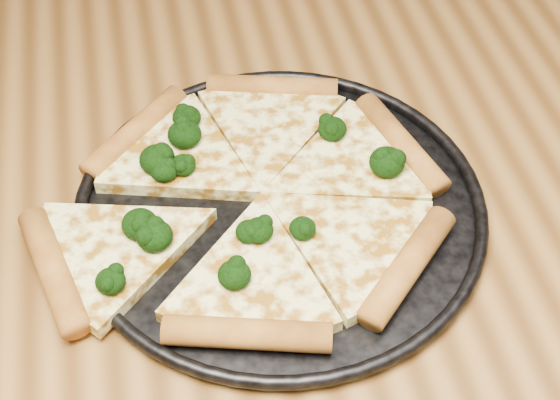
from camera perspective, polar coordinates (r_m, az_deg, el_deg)
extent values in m
cube|color=olive|center=(0.68, -2.67, -5.16)|extent=(1.20, 0.90, 0.04)
cube|color=brown|center=(1.35, 18.03, 2.20)|extent=(0.06, 0.06, 0.71)
cylinder|color=black|center=(0.70, 0.00, -0.71)|extent=(0.34, 0.34, 0.01)
torus|color=black|center=(0.69, 0.00, -0.33)|extent=(0.35, 0.35, 0.01)
cylinder|color=#C68031|center=(0.74, 8.41, 3.94)|extent=(0.06, 0.13, 0.02)
cylinder|color=#C68031|center=(0.79, -0.54, 7.83)|extent=(0.13, 0.06, 0.02)
cylinder|color=#C68031|center=(0.76, -10.04, 4.68)|extent=(0.11, 0.11, 0.02)
cylinder|color=#C68031|center=(0.66, -15.51, -4.75)|extent=(0.06, 0.13, 0.02)
cylinder|color=#C68031|center=(0.61, -2.30, -9.29)|extent=(0.13, 0.06, 0.02)
cylinder|color=#C68031|center=(0.65, 8.88, -4.58)|extent=(0.11, 0.11, 0.02)
ellipsoid|color=black|center=(0.65, -1.49, -2.11)|extent=(0.02, 0.02, 0.02)
ellipsoid|color=black|center=(0.66, 1.58, -1.98)|extent=(0.02, 0.02, 0.02)
ellipsoid|color=black|center=(0.71, -8.55, 2.80)|extent=(0.03, 0.03, 0.02)
ellipsoid|color=black|center=(0.74, 3.66, 4.98)|extent=(0.03, 0.03, 0.02)
ellipsoid|color=black|center=(0.67, -9.75, -1.67)|extent=(0.03, 0.03, 0.02)
ellipsoid|color=black|center=(0.70, -8.09, 2.06)|extent=(0.02, 0.02, 0.02)
ellipsoid|color=black|center=(0.66, -8.73, -2.48)|extent=(0.03, 0.03, 0.02)
ellipsoid|color=black|center=(0.75, -6.52, 5.74)|extent=(0.03, 0.03, 0.02)
ellipsoid|color=black|center=(0.64, -11.73, -5.56)|extent=(0.02, 0.02, 0.02)
ellipsoid|color=black|center=(0.65, -2.19, -2.21)|extent=(0.02, 0.02, 0.02)
ellipsoid|color=black|center=(0.71, -6.76, 2.43)|extent=(0.02, 0.02, 0.02)
ellipsoid|color=black|center=(0.63, -3.20, -5.22)|extent=(0.03, 0.03, 0.02)
ellipsoid|color=black|center=(0.73, -6.67, 4.57)|extent=(0.03, 0.03, 0.02)
ellipsoid|color=black|center=(0.71, 7.47, 2.64)|extent=(0.03, 0.03, 0.02)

